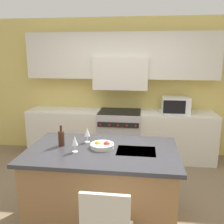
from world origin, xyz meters
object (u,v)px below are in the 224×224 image
at_px(wine_glass_far, 87,132).
at_px(fruit_bowl, 102,145).
at_px(microwave, 176,105).
at_px(range_stove, 120,134).
at_px(wine_glass_near, 75,141).
at_px(wine_bottle, 61,138).

relative_size(wine_glass_far, fruit_bowl, 0.68).
relative_size(microwave, wine_glass_far, 2.67).
distance_m(range_stove, fruit_bowl, 1.98).
distance_m(wine_glass_near, fruit_bowl, 0.34).
relative_size(range_stove, wine_bottle, 3.70).
height_order(range_stove, fruit_bowl, fruit_bowl).
relative_size(microwave, fruit_bowl, 1.80).
height_order(wine_bottle, fruit_bowl, wine_bottle).
distance_m(range_stove, wine_bottle, 2.06).
distance_m(wine_glass_near, wine_glass_far, 0.34).
relative_size(wine_bottle, wine_glass_near, 1.35).
bearing_deg(fruit_bowl, wine_glass_near, -149.37).
xyz_separation_m(microwave, wine_bottle, (-1.56, -1.93, -0.05)).
distance_m(wine_bottle, wine_glass_near, 0.28).
height_order(microwave, fruit_bowl, microwave).
bearing_deg(wine_glass_near, wine_glass_far, 78.72).
xyz_separation_m(wine_glass_near, fruit_bowl, (0.28, 0.17, -0.10)).
bearing_deg(fruit_bowl, wine_glass_far, 143.53).
bearing_deg(wine_bottle, fruit_bowl, -0.70).
height_order(wine_bottle, wine_glass_far, wine_bottle).
height_order(range_stove, wine_bottle, wine_bottle).
relative_size(wine_bottle, fruit_bowl, 0.91).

